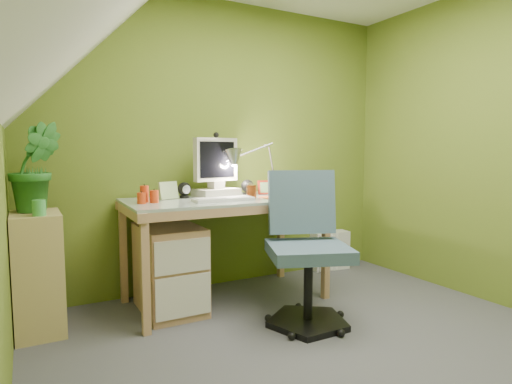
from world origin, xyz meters
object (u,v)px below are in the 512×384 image
desk (226,250)px  desk_lamp (265,157)px  side_ledge (38,273)px  task_chair (309,247)px  potted_plant (35,167)px  monitor (216,165)px  radiator (330,250)px

desk → desk_lamp: bearing=22.9°
side_ledge → task_chair: 1.74m
task_chair → potted_plant: bearing=174.0°
monitor → potted_plant: size_ratio=0.87×
monitor → potted_plant: bearing=172.3°
potted_plant → task_chair: 1.82m
potted_plant → side_ledge: bearing=-107.8°
side_ledge → task_chair: task_chair is taller
potted_plant → radiator: potted_plant is taller
monitor → desk_lamp: bearing=-11.3°
task_chair → radiator: (0.98, 1.01, -0.34)m
desk → side_ledge: 1.29m
desk → potted_plant: size_ratio=2.61×
radiator → potted_plant: bearing=-169.1°
monitor → desk_lamp: desk_lamp is taller
side_ledge → radiator: bearing=6.0°
desk → desk_lamp: (0.45, 0.18, 0.70)m
potted_plant → task_chair: bearing=-27.0°
potted_plant → radiator: 2.68m
task_chair → desk_lamp: bearing=99.9°
side_ledge → task_chair: size_ratio=0.73×
side_ledge → task_chair: bearing=-25.2°
radiator → task_chair: bearing=-128.2°
desk → monitor: (-0.00, 0.18, 0.65)m
desk → potted_plant: potted_plant is taller
side_ledge → radiator: 2.57m
side_ledge → potted_plant: bearing=72.2°
potted_plant → task_chair: potted_plant is taller
monitor → desk_lamp: 0.45m
side_ledge → desk_lamp: bearing=4.3°
task_chair → desk: bearing=133.2°
side_ledge → task_chair: (1.57, -0.74, 0.14)m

